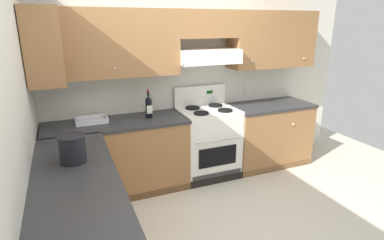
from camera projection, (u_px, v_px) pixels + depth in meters
The scene contains 9 objects.
ground_plane at pixel (217, 235), 3.12m from camera, with size 7.04×7.04×0.00m, color beige.
wall_back at pixel (195, 65), 4.17m from camera, with size 4.68×0.57×2.55m.
wall_left at pixel (17, 119), 2.34m from camera, with size 0.47×4.00×2.55m.
counter_back_run at pixel (189, 147), 4.15m from camera, with size 3.60×0.65×0.91m.
counter_left_run at pixel (81, 227), 2.52m from camera, with size 0.63×1.91×0.91m.
stove at pixel (208, 142), 4.26m from camera, with size 0.76×0.62×1.20m.
wine_bottle at pixel (149, 106), 3.81m from camera, with size 0.08×0.08×0.34m.
bowl at pixel (92, 121), 3.65m from camera, with size 0.36×0.23×0.06m.
bucket at pixel (72, 148), 2.58m from camera, with size 0.23×0.23×0.24m.
Camera 1 is at (-1.25, -2.34, 2.02)m, focal length 29.35 mm.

